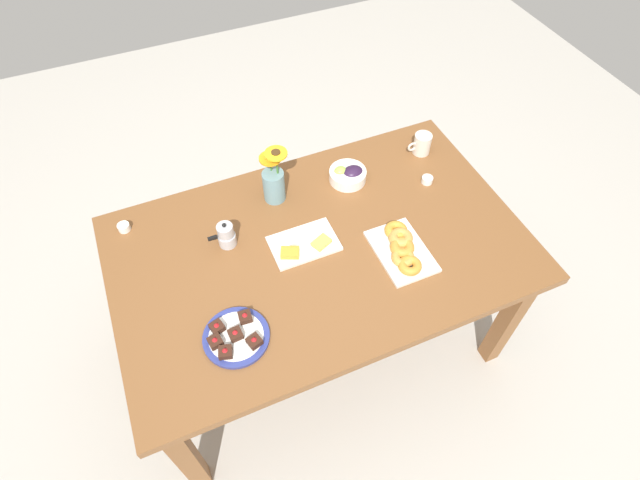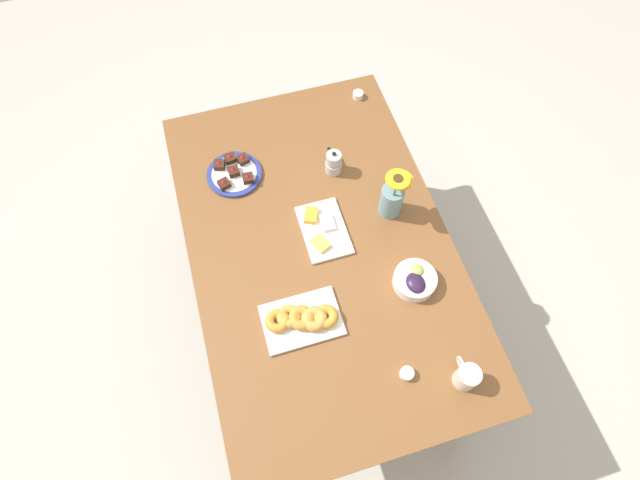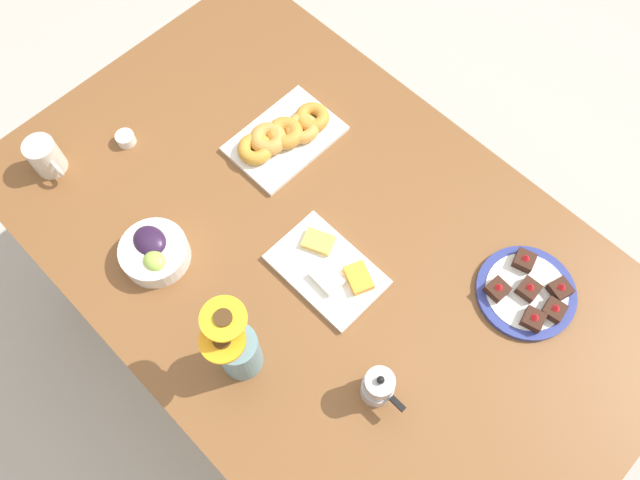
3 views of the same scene
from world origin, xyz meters
The scene contains 10 objects.
ground_plane centered at (0.00, 0.00, 0.00)m, with size 6.00×6.00×0.00m, color #B7B2A8.
dining_table centered at (0.00, 0.00, 0.65)m, with size 1.60×1.00×0.74m.
coffee_mug centered at (-0.63, -0.32, 0.79)m, with size 0.11×0.08×0.10m.
grape_bowl centered at (-0.26, -0.29, 0.77)m, with size 0.16×0.16×0.07m.
cheese_platter centered at (0.06, -0.03, 0.75)m, with size 0.26×0.17×0.03m.
croissant_platter centered at (-0.28, 0.15, 0.76)m, with size 0.19×0.28×0.05m.
jam_cup_honey centered at (-0.56, -0.14, 0.76)m, with size 0.05×0.05×0.03m.
dessert_plate centered at (0.42, 0.25, 0.75)m, with size 0.23×0.23×0.05m.
flower_vase centered at (0.07, -0.31, 0.83)m, with size 0.11×0.12×0.25m.
moka_pot centered at (0.33, -0.16, 0.79)m, with size 0.11×0.07×0.12m.
Camera 3 is at (0.43, -0.43, 2.09)m, focal length 35.00 mm.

